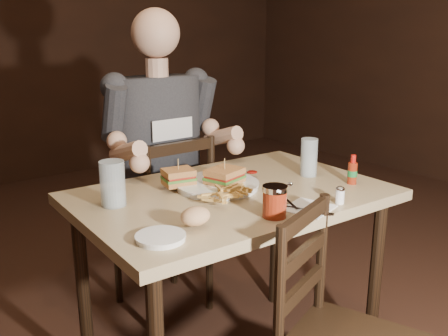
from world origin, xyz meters
TOP-DOWN VIEW (x-y plane):
  - room_shell at (0.00, 0.00)m, footprint 7.00×7.00m
  - main_table at (-0.18, 0.28)m, footprint 1.17×0.82m
  - chair_far at (-0.14, 0.87)m, footprint 0.42×0.45m
  - diner at (-0.14, 0.82)m, footprint 0.58×0.46m
  - dinner_plate at (-0.20, 0.35)m, footprint 0.33×0.33m
  - sandwich_left at (-0.32, 0.43)m, footprint 0.13×0.11m
  - sandwich_right at (-0.18, 0.33)m, footprint 0.15×0.14m
  - fries_pile at (-0.26, 0.20)m, footprint 0.25×0.18m
  - ketchup_dollop at (-0.01, 0.37)m, footprint 0.05×0.05m
  - glass_left at (-0.60, 0.42)m, footprint 0.09×0.09m
  - glass_right at (0.19, 0.24)m, footprint 0.07×0.07m
  - hot_sauce at (0.24, 0.06)m, footprint 0.04×0.04m
  - salt_shaker at (0.02, -0.05)m, footprint 0.03×0.03m
  - syrup_dispenser at (-0.24, -0.01)m, footprint 0.09×0.09m
  - napkin at (-0.10, -0.02)m, footprint 0.19×0.18m
  - knife at (-0.13, -0.03)m, footprint 0.09×0.18m
  - fork at (-0.12, 0.05)m, footprint 0.07×0.14m
  - side_plate at (-0.63, 0.07)m, footprint 0.15×0.15m
  - bread_roll at (-0.50, 0.08)m, footprint 0.10×0.08m

SIDE VIEW (x-z plane):
  - chair_far at x=-0.14m, z-range 0.00..0.89m
  - main_table at x=-0.18m, z-range 0.30..1.07m
  - napkin at x=-0.10m, z-range 0.77..0.77m
  - side_plate at x=-0.63m, z-range 0.77..0.78m
  - knife at x=-0.13m, z-range 0.77..0.78m
  - fork at x=-0.12m, z-range 0.77..0.78m
  - dinner_plate at x=-0.20m, z-range 0.77..0.79m
  - ketchup_dollop at x=-0.01m, z-range 0.79..0.80m
  - salt_shaker at x=0.02m, z-range 0.77..0.83m
  - fries_pile at x=-0.26m, z-range 0.79..0.82m
  - bread_roll at x=-0.50m, z-range 0.78..0.84m
  - syrup_dispenser at x=-0.24m, z-range 0.77..0.88m
  - hot_sauce at x=0.24m, z-range 0.77..0.89m
  - sandwich_left at x=-0.32m, z-range 0.79..0.88m
  - sandwich_right at x=-0.18m, z-range 0.79..0.89m
  - glass_right at x=0.19m, z-range 0.77..0.93m
  - glass_left at x=-0.60m, z-range 0.77..0.93m
  - diner at x=-0.14m, z-range 0.46..1.44m
  - room_shell at x=0.00m, z-range -2.10..4.90m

